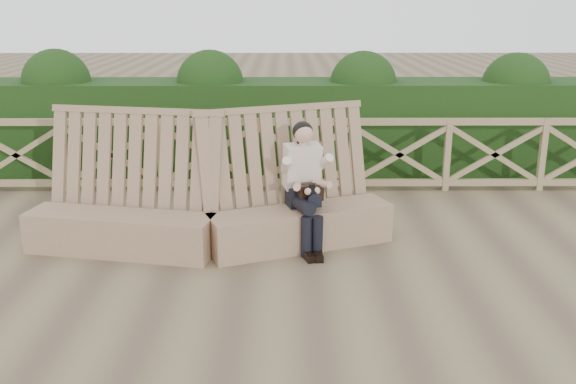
{
  "coord_description": "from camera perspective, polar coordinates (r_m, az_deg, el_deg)",
  "views": [
    {
      "loc": [
        -0.29,
        -5.83,
        2.77
      ],
      "look_at": [
        -0.25,
        0.4,
        0.9
      ],
      "focal_mm": 40.0,
      "sensor_mm": 36.0,
      "label": 1
    }
  ],
  "objects": [
    {
      "name": "hedge",
      "position": [
        10.73,
        1.22,
        5.84
      ],
      "size": [
        12.0,
        1.2,
        1.5
      ],
      "primitive_type": "cube",
      "color": "black",
      "rests_on": "ground"
    },
    {
      "name": "ground",
      "position": [
        6.46,
        2.28,
        -8.69
      ],
      "size": [
        60.0,
        60.0,
        0.0
      ],
      "primitive_type": "plane",
      "color": "brown",
      "rests_on": "ground"
    },
    {
      "name": "bench",
      "position": [
        7.46,
        -6.84,
        -1.95
      ],
      "size": [
        4.24,
        1.49,
        1.59
      ],
      "rotation": [
        0.0,
        0.0,
        0.12
      ],
      "color": "#816249",
      "rests_on": "ground"
    },
    {
      "name": "woman",
      "position": [
        7.35,
        1.52,
        0.95
      ],
      "size": [
        0.52,
        0.92,
        1.45
      ],
      "rotation": [
        0.0,
        0.0,
        0.29
      ],
      "color": "black",
      "rests_on": "ground"
    },
    {
      "name": "guardrail",
      "position": [
        9.59,
        1.4,
        3.34
      ],
      "size": [
        10.1,
        0.09,
        1.1
      ],
      "color": "olive",
      "rests_on": "ground"
    }
  ]
}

